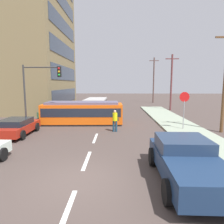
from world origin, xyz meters
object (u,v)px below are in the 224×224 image
(parked_sedan_far, at_px, (52,111))
(stop_sign, at_px, (184,103))
(city_bus, at_px, (96,104))
(pedestrian_crossing, at_px, (115,119))
(traffic_light_mast, at_px, (39,84))
(utility_pole_mid, at_px, (171,81))
(pickup_truck_parked, at_px, (186,161))
(streetcar_tram, at_px, (83,112))
(utility_pole_far, at_px, (154,79))
(parked_sedan_mid, at_px, (17,127))

(parked_sedan_far, distance_m, stop_sign, 14.03)
(stop_sign, bearing_deg, city_bus, 127.84)
(pedestrian_crossing, relative_size, traffic_light_mast, 0.32)
(pedestrian_crossing, height_order, stop_sign, stop_sign)
(traffic_light_mast, bearing_deg, utility_pole_mid, 40.76)
(stop_sign, xyz_separation_m, traffic_light_mast, (-11.51, 0.53, 1.42))
(city_bus, bearing_deg, stop_sign, -52.16)
(pickup_truck_parked, xyz_separation_m, utility_pole_mid, (4.95, 20.90, 3.18))
(traffic_light_mast, relative_size, utility_pole_mid, 0.68)
(city_bus, height_order, pickup_truck_parked, city_bus)
(utility_pole_mid, bearing_deg, streetcar_tram, -136.73)
(city_bus, bearing_deg, utility_pole_far, 54.11)
(city_bus, bearing_deg, parked_sedan_far, -139.63)
(parked_sedan_far, height_order, stop_sign, stop_sign)
(city_bus, xyz_separation_m, pickup_truck_parked, (5.24, -18.67, -0.22))
(stop_sign, relative_size, utility_pole_far, 0.33)
(pedestrian_crossing, distance_m, parked_sedan_far, 9.88)
(city_bus, bearing_deg, streetcar_tram, -93.10)
(city_bus, height_order, stop_sign, stop_sign)
(traffic_light_mast, bearing_deg, pickup_truck_parked, -45.57)
(pickup_truck_parked, distance_m, stop_sign, 9.00)
(pickup_truck_parked, height_order, utility_pole_far, utility_pole_far)
(city_bus, relative_size, stop_sign, 2.08)
(parked_sedan_far, height_order, utility_pole_mid, utility_pole_mid)
(pedestrian_crossing, distance_m, pickup_truck_parked, 8.37)
(pickup_truck_parked, bearing_deg, parked_sedan_mid, 145.47)
(utility_pole_mid, xyz_separation_m, utility_pole_far, (-0.35, 11.38, 0.52))
(streetcar_tram, distance_m, utility_pole_mid, 14.87)
(utility_pole_mid, bearing_deg, stop_sign, -100.39)
(city_bus, distance_m, stop_sign, 12.96)
(streetcar_tram, relative_size, city_bus, 1.21)
(pedestrian_crossing, height_order, parked_sedan_mid, pedestrian_crossing)
(city_bus, relative_size, pedestrian_crossing, 3.58)
(stop_sign, bearing_deg, streetcar_tram, 163.79)
(parked_sedan_far, bearing_deg, pickup_truck_parked, -56.82)
(stop_sign, relative_size, utility_pole_mid, 0.38)
(traffic_light_mast, distance_m, utility_pole_mid, 18.20)
(city_bus, bearing_deg, traffic_light_mast, -110.40)
(city_bus, height_order, parked_sedan_far, city_bus)
(parked_sedan_mid, xyz_separation_m, traffic_light_mast, (0.87, 2.34, 2.99))
(pickup_truck_parked, distance_m, utility_pole_far, 32.81)
(traffic_light_mast, height_order, utility_pole_far, utility_pole_far)
(pickup_truck_parked, height_order, parked_sedan_mid, pickup_truck_parked)
(parked_sedan_mid, xyz_separation_m, stop_sign, (12.37, 1.81, 1.57))
(streetcar_tram, distance_m, city_bus, 7.78)
(parked_sedan_far, bearing_deg, utility_pole_far, 50.56)
(streetcar_tram, height_order, utility_pole_far, utility_pole_far)
(parked_sedan_mid, bearing_deg, pedestrian_crossing, 10.07)
(pedestrian_crossing, distance_m, stop_sign, 5.54)
(stop_sign, height_order, utility_pole_mid, utility_pole_mid)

